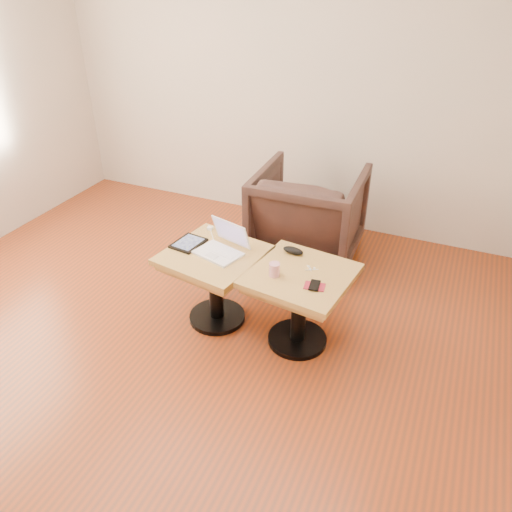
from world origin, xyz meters
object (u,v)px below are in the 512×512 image
at_px(side_table_right, 300,291).
at_px(laptop, 223,246).
at_px(side_table_left, 215,270).
at_px(armchair, 308,215).
at_px(striped_cup, 274,269).

height_order(side_table_right, laptop, laptop).
xyz_separation_m(side_table_left, armchair, (0.31, 1.10, -0.02)).
relative_size(side_table_right, striped_cup, 7.82).
bearing_deg(side_table_right, striped_cup, -140.02).
height_order(side_table_right, striped_cup, striped_cup).
distance_m(striped_cup, armchair, 1.22).
relative_size(laptop, striped_cup, 4.09).
xyz_separation_m(side_table_right, striped_cup, (-0.14, -0.09, 0.18)).
relative_size(striped_cup, armchair, 0.10).
bearing_deg(laptop, armchair, 92.27).
xyz_separation_m(side_table_left, side_table_right, (0.62, 0.00, 0.00)).
bearing_deg(striped_cup, side_table_right, 32.61).
bearing_deg(armchair, striped_cup, 95.76).
bearing_deg(side_table_left, laptop, 45.06).
bearing_deg(side_table_right, armchair, 113.05).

